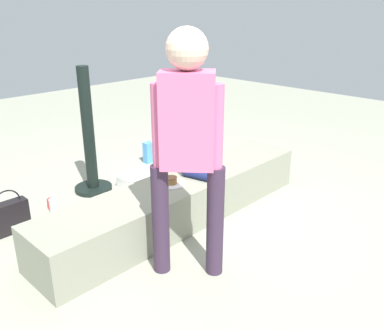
# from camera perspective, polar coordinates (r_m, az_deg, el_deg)

# --- Properties ---
(ground_plane) EXTENTS (12.00, 12.00, 0.00)m
(ground_plane) POSITION_cam_1_polar(r_m,az_deg,el_deg) (3.54, -1.53, -7.63)
(ground_plane) COLOR gray
(concrete_ledge) EXTENTS (2.60, 0.51, 0.36)m
(concrete_ledge) POSITION_cam_1_polar(r_m,az_deg,el_deg) (3.45, -1.56, -5.01)
(concrete_ledge) COLOR gray
(concrete_ledge) RESTS_ON ground_plane
(child_seated) EXTENTS (0.28, 0.34, 0.48)m
(child_seated) POSITION_cam_1_polar(r_m,az_deg,el_deg) (3.44, 0.65, 2.01)
(child_seated) COLOR navy
(child_seated) RESTS_ON concrete_ledge
(adult_standing) EXTENTS (0.36, 0.39, 1.60)m
(adult_standing) POSITION_cam_1_polar(r_m,az_deg,el_deg) (2.49, -0.65, 3.92)
(adult_standing) COLOR #37263C
(adult_standing) RESTS_ON ground_plane
(cake_plate) EXTENTS (0.22, 0.22, 0.07)m
(cake_plate) POSITION_cam_1_polar(r_m,az_deg,el_deg) (3.30, -2.98, -2.45)
(cake_plate) COLOR white
(cake_plate) RESTS_ON concrete_ledge
(gift_bag) EXTENTS (0.20, 0.08, 0.28)m
(gift_bag) POSITION_cam_1_polar(r_m,az_deg,el_deg) (4.80, -5.64, 1.84)
(gift_bag) COLOR #4C99E0
(gift_bag) RESTS_ON ground_plane
(railing_post) EXTENTS (0.36, 0.36, 1.21)m
(railing_post) POSITION_cam_1_polar(r_m,az_deg,el_deg) (4.02, -14.04, 2.55)
(railing_post) COLOR black
(railing_post) RESTS_ON ground_plane
(water_bottle_near_gift) EXTENTS (0.07, 0.07, 0.18)m
(water_bottle_near_gift) POSITION_cam_1_polar(r_m,az_deg,el_deg) (4.27, -0.24, -1.15)
(water_bottle_near_gift) COLOR silver
(water_bottle_near_gift) RESTS_ON ground_plane
(water_bottle_far_side) EXTENTS (0.07, 0.07, 0.19)m
(water_bottle_far_side) POSITION_cam_1_polar(r_m,az_deg,el_deg) (3.76, -18.69, -5.45)
(water_bottle_far_side) COLOR silver
(water_bottle_far_side) RESTS_ON ground_plane
(party_cup_red) EXTENTS (0.08, 0.08, 0.09)m
(party_cup_red) POSITION_cam_1_polar(r_m,az_deg,el_deg) (3.91, -18.89, -5.14)
(party_cup_red) COLOR red
(party_cup_red) RESTS_ON ground_plane
(cake_box_white) EXTENTS (0.36, 0.31, 0.11)m
(cake_box_white) POSITION_cam_1_polar(r_m,az_deg,el_deg) (4.21, -7.53, -2.12)
(cake_box_white) COLOR white
(cake_box_white) RESTS_ON ground_plane
(handbag_black_leather) EXTENTS (0.29, 0.11, 0.37)m
(handbag_black_leather) POSITION_cam_1_polar(r_m,az_deg,el_deg) (3.60, -24.01, -6.62)
(handbag_black_leather) COLOR black
(handbag_black_leather) RESTS_ON ground_plane
(handbag_brown_canvas) EXTENTS (0.34, 0.12, 0.38)m
(handbag_brown_canvas) POSITION_cam_1_polar(r_m,az_deg,el_deg) (4.69, 1.65, 1.65)
(handbag_brown_canvas) COLOR brown
(handbag_brown_canvas) RESTS_ON ground_plane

